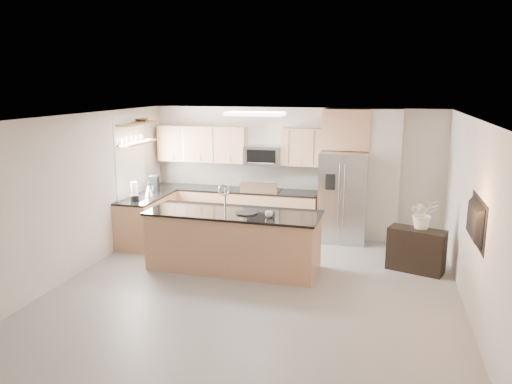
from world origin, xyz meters
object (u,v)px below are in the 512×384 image
(coffee_maker, at_px, (154,184))
(cup, at_px, (269,214))
(platter, at_px, (246,213))
(refrigerator, at_px, (343,197))
(credenza, at_px, (416,250))
(island, at_px, (234,240))
(bowl, at_px, (143,119))
(flower_vase, at_px, (424,206))
(blender, at_px, (134,193))
(kettle, at_px, (149,190))
(range, at_px, (262,212))
(television, at_px, (471,221))
(microwave, at_px, (263,155))

(coffee_maker, bearing_deg, cup, -30.54)
(platter, bearing_deg, refrigerator, 56.32)
(credenza, bearing_deg, island, -149.02)
(island, xyz_separation_m, coffee_maker, (-2.12, 1.44, 0.58))
(refrigerator, xyz_separation_m, platter, (-1.40, -2.10, 0.11))
(bowl, height_order, flower_vase, bowl)
(blender, bearing_deg, kettle, 84.24)
(island, bearing_deg, coffee_maker, 147.21)
(range, distance_m, television, 4.78)
(coffee_maker, height_order, bowl, bowl)
(cup, bearing_deg, credenza, 19.90)
(blender, relative_size, flower_vase, 0.48)
(microwave, relative_size, flower_vase, 0.99)
(platter, bearing_deg, kettle, 153.79)
(television, bearing_deg, coffee_maker, 66.20)
(kettle, relative_size, bowl, 0.76)
(blender, distance_m, television, 5.82)
(refrigerator, xyz_separation_m, bowl, (-3.91, -0.66, 1.49))
(cup, relative_size, coffee_maker, 0.38)
(range, relative_size, credenza, 1.26)
(flower_vase, bearing_deg, bowl, 172.87)
(credenza, xyz_separation_m, platter, (-2.74, -0.71, 0.64))
(range, height_order, bowl, bowl)
(range, bearing_deg, television, -41.64)
(island, bearing_deg, cup, -15.27)
(microwave, bearing_deg, kettle, -150.46)
(island, relative_size, kettle, 11.23)
(refrigerator, xyz_separation_m, television, (1.85, -3.07, 0.46))
(flower_vase, bearing_deg, coffee_maker, 171.98)
(television, bearing_deg, island, 73.49)
(kettle, relative_size, television, 0.24)
(microwave, relative_size, bowl, 2.25)
(island, height_order, platter, island)
(range, bearing_deg, microwave, 90.00)
(range, height_order, platter, range)
(flower_vase, distance_m, television, 1.82)
(refrigerator, height_order, credenza, refrigerator)
(platter, xyz_separation_m, bowl, (-2.51, 1.44, 1.38))
(bowl, bearing_deg, flower_vase, -7.13)
(credenza, relative_size, blender, 2.45)
(refrigerator, distance_m, credenza, 2.00)
(coffee_maker, relative_size, flower_vase, 0.42)
(island, height_order, coffee_maker, island)
(platter, bearing_deg, blender, 164.92)
(island, height_order, cup, island)
(refrigerator, height_order, coffee_maker, refrigerator)
(kettle, xyz_separation_m, flower_vase, (5.10, -0.35, 0.07))
(kettle, bearing_deg, platter, -26.21)
(microwave, distance_m, refrigerator, 1.82)
(platter, distance_m, blender, 2.42)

